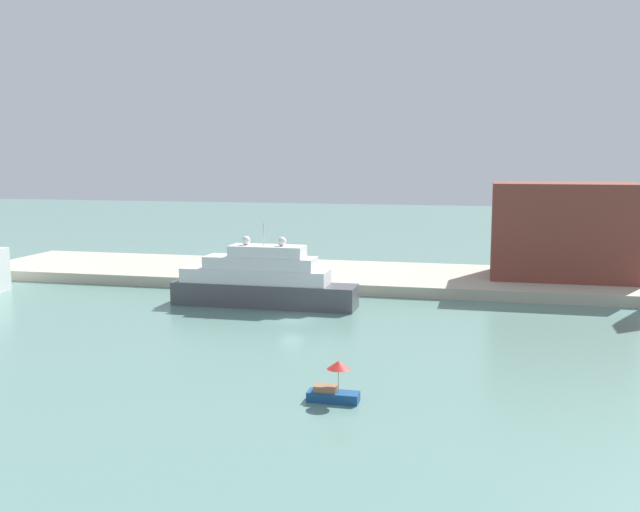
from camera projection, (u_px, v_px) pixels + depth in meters
ground at (292, 321)px, 79.87m from camera, size 400.00×400.00×0.00m
quay_dock at (340, 276)px, 105.80m from camera, size 110.00×21.97×1.45m
large_yacht at (262, 282)px, 87.57m from camera, size 22.74×4.53×10.23m
small_motorboat at (334, 387)px, 53.32m from camera, size 3.85×1.74×3.15m
harbor_building at (563, 231)px, 99.07m from camera, size 19.24×11.18×13.14m
parked_car at (222, 270)px, 103.12m from camera, size 4.46×1.86×1.25m
person_figure at (257, 270)px, 101.79m from camera, size 0.36×0.36×1.75m
mooring_bollard at (309, 279)px, 96.43m from camera, size 0.36×0.36×0.75m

